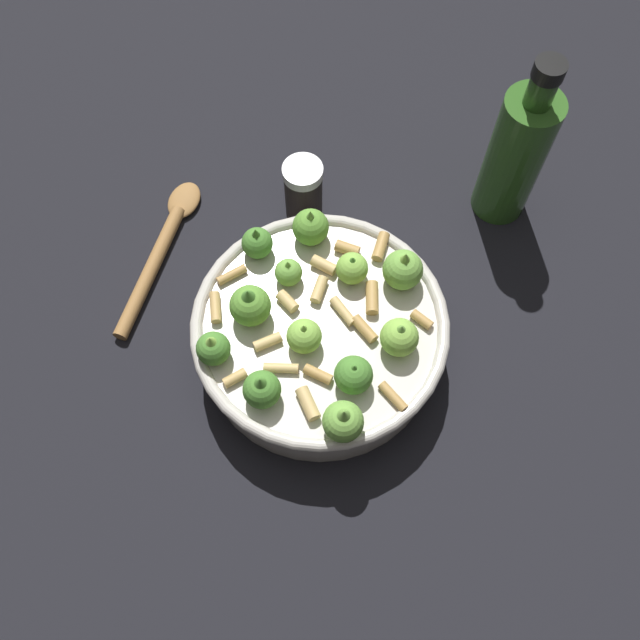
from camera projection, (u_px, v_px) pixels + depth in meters
ground_plane at (320, 349)px, 0.75m from camera, size 2.40×2.40×0.00m
cooking_pan at (320, 333)px, 0.71m from camera, size 0.26×0.26×0.11m
pepper_shaker at (303, 191)px, 0.79m from camera, size 0.04×0.04×0.08m
olive_oil_bottle at (516, 154)px, 0.75m from camera, size 0.06×0.06×0.22m
wooden_spoon at (162, 246)px, 0.80m from camera, size 0.12×0.20×0.02m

